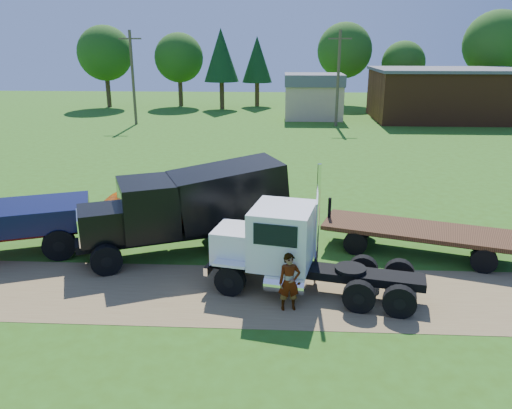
{
  "coord_description": "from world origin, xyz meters",
  "views": [
    {
      "loc": [
        0.73,
        -14.58,
        7.86
      ],
      "look_at": [
        -0.29,
        4.6,
        1.6
      ],
      "focal_mm": 35.0,
      "sensor_mm": 36.0,
      "label": 1
    }
  ],
  "objects_px": {
    "white_semi_tractor": "(285,248)",
    "flatbed_trailer": "(420,234)",
    "black_dump_truck": "(192,205)",
    "spectator_a": "(289,282)",
    "orange_pickup": "(170,204)"
  },
  "relations": [
    {
      "from": "black_dump_truck",
      "to": "spectator_a",
      "type": "bearing_deg",
      "value": -72.6
    },
    {
      "from": "white_semi_tractor",
      "to": "black_dump_truck",
      "type": "relative_size",
      "value": 0.89
    },
    {
      "from": "flatbed_trailer",
      "to": "orange_pickup",
      "type": "bearing_deg",
      "value": -179.09
    },
    {
      "from": "spectator_a",
      "to": "flatbed_trailer",
      "type": "bearing_deg",
      "value": 32.18
    },
    {
      "from": "black_dump_truck",
      "to": "flatbed_trailer",
      "type": "xyz_separation_m",
      "value": [
        8.8,
        0.21,
        -1.11
      ]
    },
    {
      "from": "white_semi_tractor",
      "to": "black_dump_truck",
      "type": "distance_m",
      "value": 4.64
    },
    {
      "from": "white_semi_tractor",
      "to": "orange_pickup",
      "type": "bearing_deg",
      "value": 141.73
    },
    {
      "from": "white_semi_tractor",
      "to": "flatbed_trailer",
      "type": "relative_size",
      "value": 0.93
    },
    {
      "from": "black_dump_truck",
      "to": "flatbed_trailer",
      "type": "bearing_deg",
      "value": -21.63
    },
    {
      "from": "orange_pickup",
      "to": "spectator_a",
      "type": "bearing_deg",
      "value": -143.87
    },
    {
      "from": "black_dump_truck",
      "to": "white_semi_tractor",
      "type": "bearing_deg",
      "value": -62.44
    },
    {
      "from": "spectator_a",
      "to": "orange_pickup",
      "type": "bearing_deg",
      "value": 115.0
    },
    {
      "from": "orange_pickup",
      "to": "flatbed_trailer",
      "type": "bearing_deg",
      "value": -105.5
    },
    {
      "from": "black_dump_truck",
      "to": "spectator_a",
      "type": "distance_m",
      "value": 5.82
    },
    {
      "from": "white_semi_tractor",
      "to": "flatbed_trailer",
      "type": "xyz_separation_m",
      "value": [
        5.23,
        3.14,
        -0.63
      ]
    }
  ]
}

